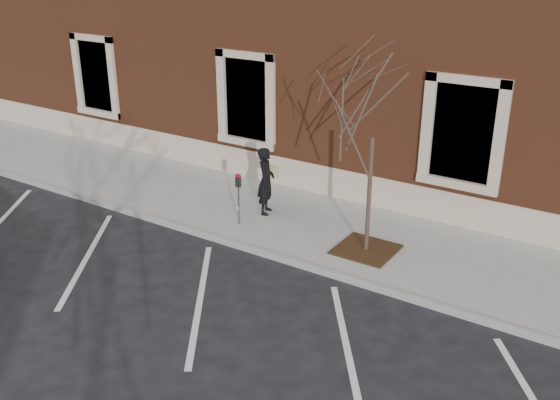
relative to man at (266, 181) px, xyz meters
The scene contains 9 objects.
ground 2.23m from the man, 56.36° to the right, with size 120.00×120.00×0.00m, color #28282B.
sidewalk_near 1.44m from the man, ahead, with size 40.00×3.50×0.15m, color beige.
curb_near 2.24m from the man, 57.13° to the right, with size 40.00×0.12×0.15m, color #9E9E99.
parking_stripes 4.14m from the man, 74.00° to the right, with size 28.00×4.40×0.01m, color silver, non-canonical shape.
building_civic 6.87m from the man, 79.66° to the left, with size 40.00×8.62×8.00m.
man is the anchor object (origin of this frame).
parking_meter 0.94m from the man, 98.88° to the right, with size 0.11×0.09×1.25m.
tree_grate 3.13m from the man, ahead, with size 1.25×1.25×0.03m, color #473116.
sapling 3.86m from the man, ahead, with size 2.78×2.78×4.63m.
Camera 1 is at (6.97, -10.01, 6.31)m, focal length 40.00 mm.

